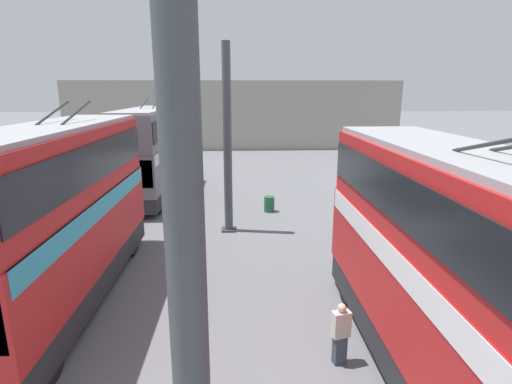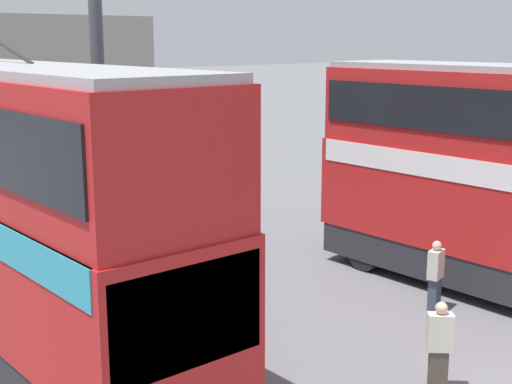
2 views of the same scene
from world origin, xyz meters
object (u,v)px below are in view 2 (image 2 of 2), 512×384
person_aisle_foreground (439,345)px  bus_right_near (24,198)px  person_by_left_row (435,274)px  oil_drum (119,201)px

person_aisle_foreground → bus_right_near: bearing=-96.1°
person_aisle_foreground → person_by_left_row: size_ratio=1.01×
person_by_left_row → oil_drum: (12.31, 0.74, -0.40)m
oil_drum → person_by_left_row: bearing=-176.6°
person_by_left_row → person_aisle_foreground: bearing=111.7°
person_aisle_foreground → oil_drum: 14.73m
bus_right_near → person_by_left_row: bearing=-113.3°
bus_right_near → oil_drum: 11.66m
person_aisle_foreground → person_by_left_row: bearing=170.6°
bus_right_near → person_aisle_foreground: (-5.54, -4.65, -2.22)m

